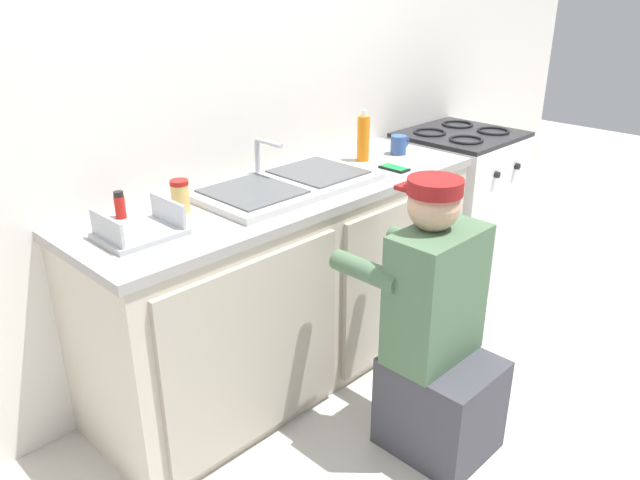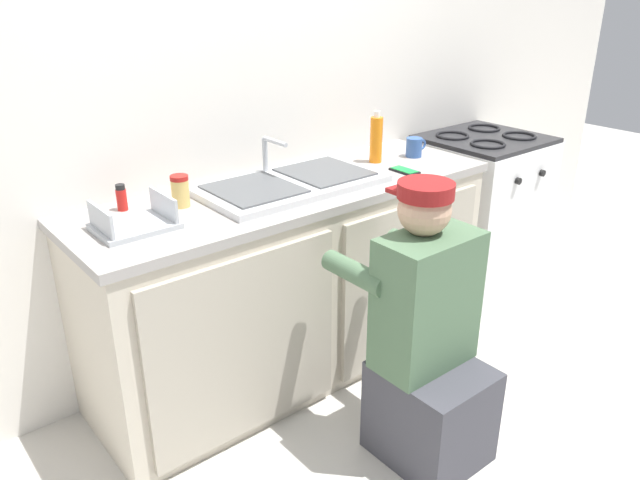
% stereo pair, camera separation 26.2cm
% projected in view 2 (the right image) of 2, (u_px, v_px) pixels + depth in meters
% --- Properties ---
extents(ground_plane, '(12.00, 12.00, 0.00)m').
position_uv_depth(ground_plane, '(334.00, 393.00, 2.84)').
color(ground_plane, beige).
extents(back_wall, '(6.00, 0.10, 2.50)m').
position_uv_depth(back_wall, '(243.00, 96.00, 2.81)').
color(back_wall, silver).
rests_on(back_wall, ground_plane).
extents(counter_cabinet, '(1.90, 0.62, 0.87)m').
position_uv_depth(counter_cabinet, '(294.00, 285.00, 2.88)').
color(counter_cabinet, beige).
rests_on(counter_cabinet, ground_plane).
extents(countertop, '(1.94, 0.62, 0.04)m').
position_uv_depth(countertop, '(291.00, 192.00, 2.70)').
color(countertop, '#9E9993').
rests_on(countertop, counter_cabinet).
extents(sink_double_basin, '(0.80, 0.44, 0.19)m').
position_uv_depth(sink_double_basin, '(290.00, 183.00, 2.69)').
color(sink_double_basin, silver).
rests_on(sink_double_basin, countertop).
extents(stove_range, '(0.63, 0.62, 0.93)m').
position_uv_depth(stove_range, '(478.00, 213.00, 3.66)').
color(stove_range, white).
rests_on(stove_range, ground_plane).
extents(plumber_person, '(0.42, 0.61, 1.10)m').
position_uv_depth(plumber_person, '(427.00, 350.00, 2.34)').
color(plumber_person, '#3F3F47').
rests_on(plumber_person, ground_plane).
extents(cell_phone, '(0.07, 0.14, 0.01)m').
position_uv_depth(cell_phone, '(405.00, 171.00, 2.90)').
color(cell_phone, black).
rests_on(cell_phone, countertop).
extents(coffee_mug, '(0.13, 0.08, 0.10)m').
position_uv_depth(coffee_mug, '(414.00, 147.00, 3.12)').
color(coffee_mug, '#335699').
rests_on(coffee_mug, countertop).
extents(condiment_jar, '(0.07, 0.07, 0.13)m').
position_uv_depth(condiment_jar, '(180.00, 191.00, 2.45)').
color(condiment_jar, '#DBB760').
rests_on(condiment_jar, countertop).
extents(spice_bottle_red, '(0.04, 0.04, 0.10)m').
position_uv_depth(spice_bottle_red, '(122.00, 198.00, 2.42)').
color(spice_bottle_red, red).
rests_on(spice_bottle_red, countertop).
extents(dish_rack_tray, '(0.28, 0.22, 0.11)m').
position_uv_depth(dish_rack_tray, '(135.00, 222.00, 2.25)').
color(dish_rack_tray, '#B2B7BC').
rests_on(dish_rack_tray, countertop).
extents(soap_bottle_orange, '(0.06, 0.06, 0.25)m').
position_uv_depth(soap_bottle_orange, '(376.00, 139.00, 3.01)').
color(soap_bottle_orange, orange).
rests_on(soap_bottle_orange, countertop).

